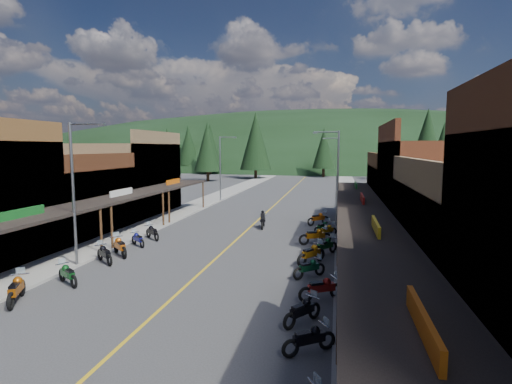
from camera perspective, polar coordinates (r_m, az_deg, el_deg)
The scene contains 44 objects.
ground at distance 27.02m, azimuth -3.98°, elevation -7.88°, with size 220.00×220.00×0.00m, color #38383A.
centerline at distance 46.25m, azimuth 2.65°, elevation -1.89°, with size 0.15×90.00×0.01m, color gold.
sidewalk_west at distance 48.34m, azimuth -7.60°, elevation -1.50°, with size 3.40×94.00×0.15m, color gray.
sidewalk_east at distance 45.74m, azimuth 13.49°, elevation -2.06°, with size 3.40×94.00×0.15m, color gray.
shop_west_2 at distance 34.27m, azimuth -25.95°, elevation -1.17°, with size 10.90×9.00×6.20m.
shop_west_3 at distance 42.16m, azimuth -18.12°, elevation 1.81°, with size 10.90×10.20×8.20m.
shop_east_1 at distance 19.04m, azimuth 32.12°, elevation -7.09°, with size 10.90×10.20×6.20m.
shop_east_2 at distance 27.94m, azimuth 25.41°, elevation -0.67°, with size 10.90×9.00×8.20m.
shop_east_3 at distance 37.37m, azimuth 21.80°, elevation -0.40°, with size 10.90×10.20×6.20m.
streetlight_0 at distance 23.88m, azimuth -24.40°, elevation 0.55°, with size 2.16×0.18×8.00m.
streetlight_1 at distance 49.31m, azimuth -4.99°, elevation 3.81°, with size 2.16×0.18×8.00m.
streetlight_2 at distance 33.30m, azimuth 11.36°, elevation 2.49°, with size 2.16×0.18×8.00m.
streetlight_3 at distance 55.27m, azimuth 11.45°, elevation 3.98°, with size 2.16×0.18×8.00m.
ridge_hill at distance 160.52m, azimuth 9.01°, elevation 3.92°, with size 310.00×140.00×60.00m, color black.
pine_0 at distance 99.10m, azimuth -16.92°, elevation 6.01°, with size 5.04×5.04×11.00m.
pine_1 at distance 100.16m, azimuth -6.58°, elevation 6.67°, with size 5.88×5.88×12.50m.
pine_2 at distance 84.97m, azimuth -0.05°, elevation 7.28°, with size 6.72×6.72×14.00m.
pine_3 at distance 91.28m, azimuth 9.66°, elevation 6.18°, with size 5.04×5.04×11.00m.
pine_4 at distance 85.94m, azimuth 18.97°, elevation 6.42°, with size 5.88×5.88×12.50m.
pine_5 at distance 100.91m, azimuth 27.20°, elevation 6.44°, with size 6.72×6.72×14.00m.
pine_7 at distance 108.50m, azimuth -9.64°, elevation 6.60°, with size 5.88×5.88×12.50m.
pine_8 at distance 71.40m, azimuth -12.54°, elevation 5.69°, with size 4.48×4.48×10.00m.
pine_9 at distance 72.25m, azimuth 25.22°, elevation 5.56°, with size 4.93×4.93×10.80m.
pine_10 at distance 79.29m, azimuth -6.94°, elevation 6.43°, with size 5.38×5.38×11.60m.
pine_11 at distance 64.55m, azimuth 23.25°, elevation 6.34°, with size 5.82×5.82×12.40m.
bike_west_3 at distance 20.36m, azimuth -31.06°, elevation -11.68°, with size 0.76×2.28×1.31m, color #9D4B0B, non-canonical shape.
bike_west_4 at distance 21.75m, azimuth -25.32°, elevation -10.45°, with size 0.67×2.02×1.16m, color #0D4418, non-canonical shape.
bike_west_5 at distance 24.78m, azimuth -20.82°, elevation -8.17°, with size 0.70×2.11×1.20m, color black, non-canonical shape.
bike_west_6 at distance 26.08m, azimuth -18.88°, elevation -7.23°, with size 0.78×2.33×1.33m, color #C1550D, non-canonical shape.
bike_west_7 at distance 28.25m, azimuth -16.53°, elevation -6.38°, with size 0.63×1.88×1.07m, color navy, non-canonical shape.
bike_west_8 at distance 30.03m, azimuth -14.59°, elevation -5.47°, with size 0.69×2.06×1.18m, color black, non-canonical shape.
bike_east_2 at distance 13.79m, azimuth 7.60°, elevation -19.94°, with size 0.63×1.90×1.09m, color black, non-canonical shape.
bike_east_3 at distance 15.76m, azimuth 6.64°, elevation -16.36°, with size 0.66×1.98×1.13m, color black, non-canonical shape.
bike_east_4 at distance 18.06m, azimuth 9.35°, elevation -13.26°, with size 0.71×2.12×1.21m, color maroon, non-canonical shape.
bike_east_5 at distance 20.93m, azimuth 7.62°, elevation -10.58°, with size 0.66×1.98×1.13m, color #0C3C21, non-canonical shape.
bike_east_6 at distance 23.24m, azimuth 7.91°, elevation -8.60°, with size 0.78×2.33×1.33m, color #9B5D0B, non-canonical shape.
bike_east_7 at distance 25.31m, azimuth 9.88°, elevation -7.49°, with size 0.73×2.19×1.25m, color #0D4317, non-canonical shape.
bike_east_8 at distance 27.83m, azimuth 8.47°, elevation -6.11°, with size 0.78×2.33×1.33m, color #9F560B, non-canonical shape.
bike_east_9 at distance 30.35m, azimuth 10.14°, elevation -5.33°, with size 0.63×1.90×1.09m, color orange, non-canonical shape.
bike_east_10 at distance 31.41m, azimuth 9.54°, elevation -4.90°, with size 0.65×1.94×1.11m, color #0D451F, non-canonical shape.
bike_east_11 at distance 34.71m, azimuth 8.88°, elevation -3.67°, with size 0.74×2.23×1.27m, color #C5580E, non-canonical shape.
rider_on_bike at distance 33.01m, azimuth 1.02°, elevation -4.15°, with size 0.87×2.07×1.54m.
pedestrian_east_a at distance 24.50m, azimuth 14.57°, elevation -7.04°, with size 0.65×0.43×1.79m, color #251D2B.
pedestrian_east_b at distance 40.97m, azimuth 12.78°, elevation -1.76°, with size 0.79×0.45×1.62m, color brown.
Camera 1 is at (7.03, -25.23, 6.64)m, focal length 28.00 mm.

